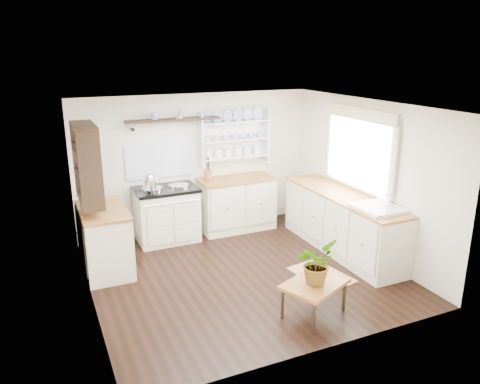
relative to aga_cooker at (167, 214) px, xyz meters
name	(u,v)px	position (x,y,z in m)	size (l,w,h in m)	color
floor	(243,273)	(0.63, -1.57, -0.45)	(4.00, 3.80, 0.01)	black
wall_back	(196,163)	(0.63, 0.33, 0.70)	(4.00, 0.02, 2.30)	silver
wall_right	(366,178)	(2.63, -1.57, 0.70)	(0.02, 3.80, 2.30)	silver
wall_left	(85,215)	(-1.37, -1.57, 0.70)	(0.02, 3.80, 2.30)	silver
ceiling	(244,106)	(0.63, -1.57, 1.85)	(4.00, 3.80, 0.01)	white
window	(359,149)	(2.58, -1.42, 1.11)	(0.08, 1.55, 1.22)	white
aga_cooker	(167,214)	(0.00, 0.00, 0.00)	(0.99, 0.69, 0.91)	white
back_cabinets	(236,203)	(1.23, 0.03, 0.01)	(1.27, 0.63, 0.90)	beige
right_cabinets	(342,222)	(2.33, -1.47, 0.01)	(0.62, 2.43, 0.90)	beige
belfast_sink	(377,216)	(2.33, -2.22, 0.35)	(0.55, 0.60, 0.45)	white
left_cabinets	(105,239)	(-1.07, -0.67, 0.01)	(0.62, 1.13, 0.90)	beige
plate_rack	(233,137)	(1.28, 0.29, 1.10)	(1.20, 0.22, 0.90)	white
high_shelf	(173,120)	(0.23, 0.21, 1.46)	(1.50, 0.29, 0.16)	black
left_shelving	(87,163)	(-1.21, -0.67, 1.10)	(0.28, 0.80, 1.05)	black
kettle	(149,182)	(-0.28, -0.12, 0.60)	(0.20, 0.20, 0.24)	silver
utensil_crock	(208,175)	(0.75, 0.11, 0.54)	(0.13, 0.13, 0.16)	#975437
center_table	(315,286)	(0.96, -2.84, -0.09)	(0.89, 0.78, 0.40)	brown
potted_plant	(316,263)	(0.96, -2.84, 0.20)	(0.45, 0.39, 0.50)	#3F7233
floor_rug	(321,275)	(1.58, -2.07, -0.44)	(0.55, 0.85, 0.02)	#917254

